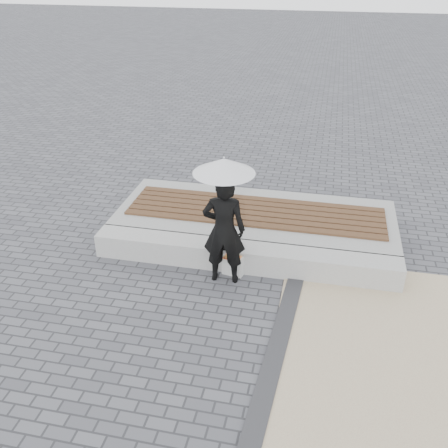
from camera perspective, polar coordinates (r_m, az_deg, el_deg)
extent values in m
plane|color=#4C4D52|center=(7.01, -0.13, -12.09)|extent=(80.00, 80.00, 0.00)
cube|color=#2D2D2F|center=(6.56, 5.58, -15.64)|extent=(0.61, 5.20, 0.04)
cube|color=#A8A8A3|center=(8.15, 2.25, -3.74)|extent=(5.00, 0.45, 0.40)
cube|color=gray|center=(9.17, 3.57, 0.25)|extent=(5.00, 2.00, 0.40)
imported|color=black|center=(7.49, 0.00, -0.71)|extent=(0.69, 0.48, 1.79)
cylinder|color=silver|center=(7.26, 0.00, 2.61)|extent=(0.02, 0.02, 0.90)
cone|color=silver|center=(7.03, 0.00, 6.68)|extent=(0.90, 0.90, 0.22)
sphere|color=silver|center=(6.98, 0.00, 7.62)|extent=(0.03, 0.03, 0.03)
cube|color=black|center=(7.91, -0.14, -2.01)|extent=(0.37, 0.16, 0.25)
cube|color=#B9BAB5|center=(7.98, 1.03, -4.71)|extent=(0.36, 0.21, 0.35)
cube|color=#CF2C41|center=(7.84, 0.97, -3.82)|extent=(0.30, 0.24, 0.01)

